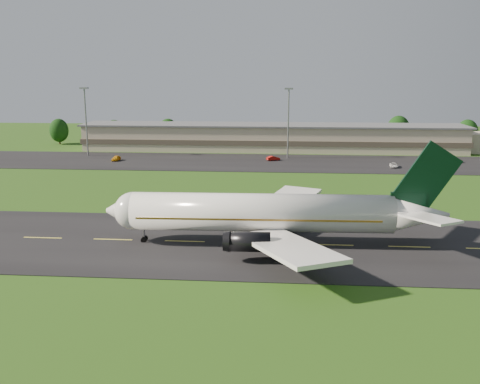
# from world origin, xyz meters

# --- Properties ---
(ground) EXTENTS (360.00, 360.00, 0.00)m
(ground) POSITION_xyz_m (0.00, 0.00, 0.00)
(ground) COLOR #1D4010
(ground) RESTS_ON ground
(taxiway) EXTENTS (220.00, 30.00, 0.10)m
(taxiway) POSITION_xyz_m (0.00, 0.00, 0.05)
(taxiway) COLOR black
(taxiway) RESTS_ON ground
(apron) EXTENTS (260.00, 30.00, 0.10)m
(apron) POSITION_xyz_m (0.00, 72.00, 0.05)
(apron) COLOR black
(apron) RESTS_ON ground
(airliner) EXTENTS (51.27, 42.17, 15.57)m
(airliner) POSITION_xyz_m (1.32, 0.02, 4.66)
(airliner) COLOR white
(airliner) RESTS_ON ground
(terminal) EXTENTS (145.00, 16.00, 8.40)m
(terminal) POSITION_xyz_m (6.40, 96.18, 3.99)
(terminal) COLOR #C6B297
(terminal) RESTS_ON ground
(light_mast_west) EXTENTS (2.40, 1.20, 20.35)m
(light_mast_west) POSITION_xyz_m (-55.00, 80.00, 12.74)
(light_mast_west) COLOR gray
(light_mast_west) RESTS_ON ground
(light_mast_centre) EXTENTS (2.40, 1.20, 20.35)m
(light_mast_centre) POSITION_xyz_m (5.00, 80.00, 12.74)
(light_mast_centre) COLOR gray
(light_mast_centre) RESTS_ON ground
(tree_line) EXTENTS (194.21, 9.82, 10.70)m
(tree_line) POSITION_xyz_m (34.44, 106.10, 5.17)
(tree_line) COLOR black
(tree_line) RESTS_ON ground
(service_vehicle_a) EXTENTS (1.90, 4.20, 1.40)m
(service_vehicle_a) POSITION_xyz_m (-43.66, 71.31, 0.80)
(service_vehicle_a) COLOR orange
(service_vehicle_a) RESTS_ON apron
(service_vehicle_b) EXTENTS (4.04, 2.89, 1.27)m
(service_vehicle_b) POSITION_xyz_m (0.86, 75.19, 0.73)
(service_vehicle_b) COLOR #9F0F0A
(service_vehicle_b) RESTS_ON apron
(service_vehicle_c) EXTENTS (2.32, 4.35, 1.16)m
(service_vehicle_c) POSITION_xyz_m (32.92, 66.62, 0.68)
(service_vehicle_c) COLOR silver
(service_vehicle_c) RESTS_ON apron
(service_vehicle_d) EXTENTS (4.20, 4.55, 1.28)m
(service_vehicle_d) POSITION_xyz_m (51.72, 76.58, 0.74)
(service_vehicle_d) COLOR #D49C0C
(service_vehicle_d) RESTS_ON apron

